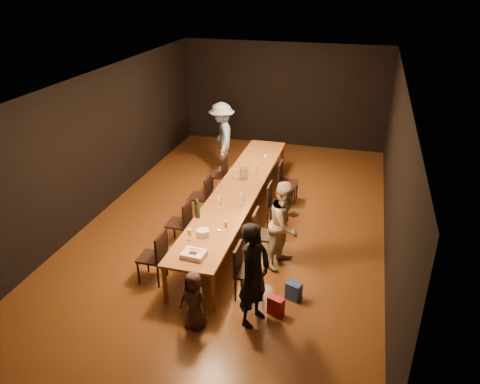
% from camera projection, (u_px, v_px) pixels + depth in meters
% --- Properties ---
extents(ground, '(10.00, 10.00, 0.00)m').
position_uv_depth(ground, '(238.00, 220.00, 9.96)').
color(ground, '#432110').
rests_on(ground, ground).
extents(room_shell, '(6.04, 10.04, 3.02)m').
position_uv_depth(room_shell, '(238.00, 127.00, 9.06)').
color(room_shell, black).
rests_on(room_shell, ground).
extents(table, '(0.90, 6.00, 0.75)m').
position_uv_depth(table, '(238.00, 191.00, 9.65)').
color(table, brown).
rests_on(table, ground).
extents(chair_right_0, '(0.42, 0.42, 0.93)m').
position_uv_depth(chair_right_0, '(249.00, 272.00, 7.47)').
color(chair_right_0, black).
rests_on(chair_right_0, ground).
extents(chair_right_1, '(0.42, 0.42, 0.93)m').
position_uv_depth(chair_right_1, '(266.00, 235.00, 8.51)').
color(chair_right_1, black).
rests_on(chair_right_1, ground).
extents(chair_right_2, '(0.42, 0.42, 0.93)m').
position_uv_depth(chair_right_2, '(278.00, 206.00, 9.56)').
color(chair_right_2, black).
rests_on(chair_right_2, ground).
extents(chair_right_3, '(0.42, 0.42, 0.93)m').
position_uv_depth(chair_right_3, '(288.00, 182.00, 10.60)').
color(chair_right_3, black).
rests_on(chair_right_3, ground).
extents(chair_left_0, '(0.42, 0.42, 0.93)m').
position_uv_depth(chair_left_0, '(152.00, 257.00, 7.87)').
color(chair_left_0, black).
rests_on(chair_left_0, ground).
extents(chair_left_1, '(0.42, 0.42, 0.93)m').
position_uv_depth(chair_left_1, '(179.00, 223.00, 8.92)').
color(chair_left_1, black).
rests_on(chair_left_1, ground).
extents(chair_left_2, '(0.42, 0.42, 0.93)m').
position_uv_depth(chair_left_2, '(200.00, 196.00, 9.96)').
color(chair_left_2, black).
rests_on(chair_left_2, ground).
extents(chair_left_3, '(0.42, 0.42, 0.93)m').
position_uv_depth(chair_left_3, '(217.00, 174.00, 11.00)').
color(chair_left_3, black).
rests_on(chair_left_3, ground).
extents(woman_birthday, '(0.58, 0.71, 1.67)m').
position_uv_depth(woman_birthday, '(254.00, 275.00, 6.78)').
color(woman_birthday, black).
rests_on(woman_birthday, ground).
extents(woman_tan, '(0.85, 0.94, 1.60)m').
position_uv_depth(woman_tan, '(286.00, 224.00, 8.18)').
color(woman_tan, '#BCAE8D').
rests_on(woman_tan, ground).
extents(man_blue, '(1.06, 1.34, 1.81)m').
position_uv_depth(man_blue, '(222.00, 137.00, 12.07)').
color(man_blue, '#7E9CC2').
rests_on(man_blue, ground).
extents(child, '(0.51, 0.38, 0.94)m').
position_uv_depth(child, '(194.00, 300.00, 6.83)').
color(child, '#3C2B22').
rests_on(child, ground).
extents(gift_bag_red, '(0.28, 0.21, 0.30)m').
position_uv_depth(gift_bag_red, '(276.00, 306.00, 7.21)').
color(gift_bag_red, '#B41B2C').
rests_on(gift_bag_red, ground).
extents(gift_bag_blue, '(0.28, 0.23, 0.30)m').
position_uv_depth(gift_bag_blue, '(294.00, 291.00, 7.54)').
color(gift_bag_blue, '#244A9C').
rests_on(gift_bag_blue, ground).
extents(birthday_cake, '(0.38, 0.32, 0.09)m').
position_uv_depth(birthday_cake, '(194.00, 254.00, 7.35)').
color(birthday_cake, white).
rests_on(birthday_cake, table).
extents(plate_stack, '(0.26, 0.26, 0.12)m').
position_uv_depth(plate_stack, '(203.00, 233.00, 7.90)').
color(plate_stack, white).
rests_on(plate_stack, table).
extents(champagne_bottle, '(0.10, 0.10, 0.37)m').
position_uv_depth(champagne_bottle, '(197.00, 208.00, 8.44)').
color(champagne_bottle, black).
rests_on(champagne_bottle, table).
extents(ice_bucket, '(0.22, 0.22, 0.21)m').
position_uv_depth(ice_bucket, '(244.00, 173.00, 10.09)').
color(ice_bucket, '#B2B2B7').
rests_on(ice_bucket, table).
extents(wineglass_0, '(0.06, 0.06, 0.21)m').
position_uv_depth(wineglass_0, '(190.00, 235.00, 7.76)').
color(wineglass_0, beige).
rests_on(wineglass_0, table).
extents(wineglass_1, '(0.06, 0.06, 0.21)m').
position_uv_depth(wineglass_1, '(226.00, 227.00, 8.01)').
color(wineglass_1, beige).
rests_on(wineglass_1, table).
extents(wineglass_2, '(0.06, 0.06, 0.21)m').
position_uv_depth(wineglass_2, '(219.00, 202.00, 8.86)').
color(wineglass_2, silver).
rests_on(wineglass_2, table).
extents(wineglass_3, '(0.06, 0.06, 0.21)m').
position_uv_depth(wineglass_3, '(242.00, 198.00, 9.00)').
color(wineglass_3, beige).
rests_on(wineglass_3, table).
extents(wineglass_4, '(0.06, 0.06, 0.21)m').
position_uv_depth(wineglass_4, '(236.00, 173.00, 10.08)').
color(wineglass_4, silver).
rests_on(wineglass_4, table).
extents(wineglass_5, '(0.06, 0.06, 0.21)m').
position_uv_depth(wineglass_5, '(256.00, 169.00, 10.29)').
color(wineglass_5, silver).
rests_on(wineglass_5, table).
extents(tealight_near, '(0.05, 0.05, 0.03)m').
position_uv_depth(tealight_near, '(219.00, 231.00, 8.05)').
color(tealight_near, '#B2B7B2').
rests_on(tealight_near, table).
extents(tealight_mid, '(0.05, 0.05, 0.03)m').
position_uv_depth(tealight_mid, '(242.00, 194.00, 9.36)').
color(tealight_mid, '#B2B7B2').
rests_on(tealight_mid, table).
extents(tealight_far, '(0.05, 0.05, 0.03)m').
position_uv_depth(tealight_far, '(265.00, 156.00, 11.23)').
color(tealight_far, '#B2B7B2').
rests_on(tealight_far, table).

